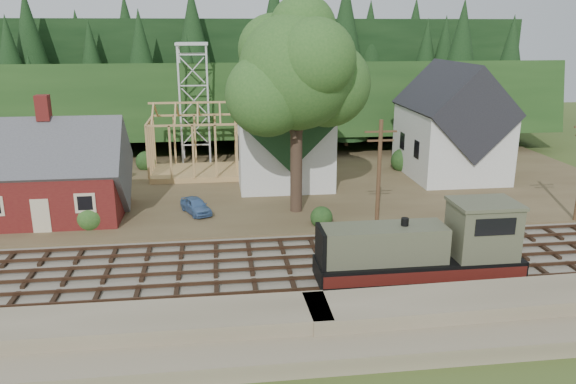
{
  "coord_description": "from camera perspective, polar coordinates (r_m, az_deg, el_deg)",
  "views": [
    {
      "loc": [
        -3.89,
        -30.67,
        13.88
      ],
      "look_at": [
        0.86,
        6.0,
        3.0
      ],
      "focal_mm": 35.0,
      "sensor_mm": 36.0,
      "label": 1
    }
  ],
  "objects": [
    {
      "name": "lattice_tower",
      "position": [
        58.84,
        -9.64,
        12.42
      ],
      "size": [
        3.2,
        3.2,
        12.12
      ],
      "color": "silver",
      "rests_on": "village_flat"
    },
    {
      "name": "locomotive",
      "position": [
        32.17,
        13.95,
        -5.73
      ],
      "size": [
        11.32,
        2.83,
        4.55
      ],
      "color": "black",
      "rests_on": "railroad_bed"
    },
    {
      "name": "depot",
      "position": [
        44.69,
        -22.86,
        1.28
      ],
      "size": [
        10.8,
        7.41,
        9.0
      ],
      "color": "#5B1416",
      "rests_on": "village_flat"
    },
    {
      "name": "ground",
      "position": [
        33.89,
        -0.14,
        -7.78
      ],
      "size": [
        140.0,
        140.0,
        0.0
      ],
      "primitive_type": "plane",
      "color": "#384C1E",
      "rests_on": "ground"
    },
    {
      "name": "hillside",
      "position": [
        74.09,
        -4.25,
        5.56
      ],
      "size": [
        70.0,
        28.96,
        12.74
      ],
      "primitive_type": "cube",
      "rotation": [
        -0.17,
        0.0,
        0.0
      ],
      "color": "#1E3F19",
      "rests_on": "ground"
    },
    {
      "name": "timber_frame",
      "position": [
        53.77,
        -9.51,
        4.79
      ],
      "size": [
        8.2,
        6.2,
        6.99
      ],
      "color": "tan",
      "rests_on": "village_flat"
    },
    {
      "name": "big_tree",
      "position": [
        41.36,
        1.1,
        11.31
      ],
      "size": [
        10.9,
        8.4,
        14.7
      ],
      "color": "#38281E",
      "rests_on": "village_flat"
    },
    {
      "name": "car_red",
      "position": [
        57.3,
        18.35,
        2.43
      ],
      "size": [
        4.54,
        3.31,
        1.15
      ],
      "primitive_type": "imported",
      "rotation": [
        0.0,
        0.0,
        1.19
      ],
      "color": "#AF2F0E",
      "rests_on": "village_flat"
    },
    {
      "name": "village_flat",
      "position": [
        50.72,
        -2.7,
        0.67
      ],
      "size": [
        64.0,
        26.0,
        0.3
      ],
      "primitive_type": "cube",
      "color": "brown",
      "rests_on": "ground"
    },
    {
      "name": "embankment",
      "position": [
        26.45,
        2.27,
        -15.28
      ],
      "size": [
        64.0,
        5.0,
        1.6
      ],
      "primitive_type": "cube",
      "color": "#7F7259",
      "rests_on": "ground"
    },
    {
      "name": "railroad_bed",
      "position": [
        33.86,
        -0.14,
        -7.66
      ],
      "size": [
        64.0,
        11.0,
        0.16
      ],
      "primitive_type": "cube",
      "color": "#726B5B",
      "rests_on": "ground"
    },
    {
      "name": "farmhouse",
      "position": [
        55.02,
        16.28,
        6.31
      ],
      "size": [
        8.4,
        10.8,
        10.6
      ],
      "color": "silver",
      "rests_on": "village_flat"
    },
    {
      "name": "telegraph_pole_near",
      "position": [
        38.71,
        9.21,
        1.77
      ],
      "size": [
        2.2,
        0.28,
        8.0
      ],
      "color": "#4C331E",
      "rests_on": "ground"
    },
    {
      "name": "church",
      "position": [
        51.43,
        -0.7,
        6.66
      ],
      "size": [
        8.4,
        15.17,
        13.0
      ],
      "color": "silver",
      "rests_on": "village_flat"
    },
    {
      "name": "patio_set",
      "position": [
        43.81,
        -24.5,
        -0.15
      ],
      "size": [
        2.34,
        2.34,
        2.61
      ],
      "color": "silver",
      "rests_on": "village_flat"
    },
    {
      "name": "car_blue",
      "position": [
        43.06,
        -9.34,
        -1.37
      ],
      "size": [
        2.76,
        3.83,
        1.21
      ],
      "primitive_type": "imported",
      "rotation": [
        0.0,
        0.0,
        0.42
      ],
      "color": "#5178AE",
      "rests_on": "village_flat"
    },
    {
      "name": "ridge",
      "position": [
        89.84,
        -4.84,
        7.45
      ],
      "size": [
        80.0,
        20.0,
        12.0
      ],
      "primitive_type": "cube",
      "color": "black",
      "rests_on": "ground"
    }
  ]
}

